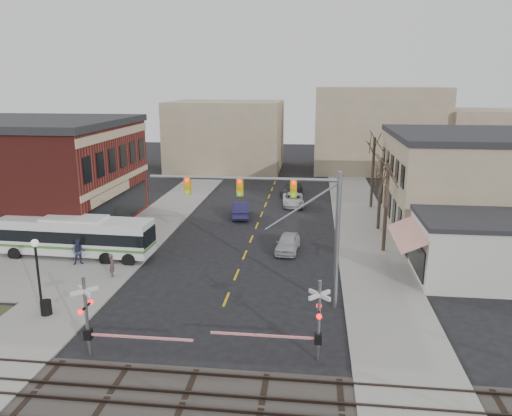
{
  "coord_description": "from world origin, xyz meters",
  "views": [
    {
      "loc": [
        5.04,
        -25.35,
        12.72
      ],
      "look_at": [
        0.77,
        10.8,
        3.5
      ],
      "focal_mm": 35.0,
      "sensor_mm": 36.0,
      "label": 1
    }
  ],
  "objects": [
    {
      "name": "pedestrian_far",
      "position": [
        -11.33,
        6.35,
        1.05
      ],
      "size": [
        1.12,
        1.02,
        1.86
      ],
      "primitive_type": "imported",
      "rotation": [
        0.0,
        0.0,
        0.42
      ],
      "color": "#2C2E4D",
      "rests_on": "sidewalk_west"
    },
    {
      "name": "ballast_strip",
      "position": [
        0.0,
        -8.0,
        0.03
      ],
      "size": [
        160.0,
        5.0,
        0.06
      ],
      "primitive_type": "cube",
      "color": "#332D28",
      "rests_on": "ground"
    },
    {
      "name": "rr_crossing_west",
      "position": [
        -4.97,
        -4.97,
        1.97
      ],
      "size": [
        5.6,
        1.36,
        4.0
      ],
      "color": "gray",
      "rests_on": "ground"
    },
    {
      "name": "car_b",
      "position": [
        -1.93,
        20.79,
        0.76
      ],
      "size": [
        2.26,
        4.79,
        1.52
      ],
      "primitive_type": "imported",
      "rotation": [
        0.0,
        0.0,
        3.29
      ],
      "color": "#1D1A42",
      "rests_on": "ground"
    },
    {
      "name": "ground",
      "position": [
        0.0,
        0.0,
        0.0
      ],
      "size": [
        160.0,
        160.0,
        0.0
      ],
      "primitive_type": "plane",
      "color": "black",
      "rests_on": "ground"
    },
    {
      "name": "sidewalk_east",
      "position": [
        9.5,
        20.0,
        0.06
      ],
      "size": [
        5.0,
        60.0,
        0.12
      ],
      "primitive_type": "cube",
      "color": "gray",
      "rests_on": "ground"
    },
    {
      "name": "car_d",
      "position": [
        2.51,
        31.19,
        0.66
      ],
      "size": [
        2.73,
        4.84,
        1.32
      ],
      "primitive_type": "imported",
      "rotation": [
        0.0,
        0.0,
        -0.2
      ],
      "color": "#38383C",
      "rests_on": "ground"
    },
    {
      "name": "tree_east_b",
      "position": [
        10.8,
        18.0,
        3.27
      ],
      "size": [
        0.28,
        0.28,
        6.3
      ],
      "color": "#382B21",
      "rests_on": "sidewalk_east"
    },
    {
      "name": "sidewalk_west",
      "position": [
        -9.5,
        20.0,
        0.06
      ],
      "size": [
        5.0,
        60.0,
        0.12
      ],
      "primitive_type": "cube",
      "color": "gray",
      "rests_on": "ground"
    },
    {
      "name": "traffic_signal_mast",
      "position": [
        3.51,
        1.71,
        5.78
      ],
      "size": [
        10.79,
        0.3,
        8.0
      ],
      "color": "gray",
      "rests_on": "ground"
    },
    {
      "name": "car_a",
      "position": [
        3.18,
        11.24,
        0.68
      ],
      "size": [
        1.93,
        4.11,
        1.36
      ],
      "primitive_type": "imported",
      "rotation": [
        0.0,
        0.0,
        -0.08
      ],
      "color": "#A9A9AE",
      "rests_on": "ground"
    },
    {
      "name": "transit_bus",
      "position": [
        -12.34,
        8.07,
        1.68
      ],
      "size": [
        11.54,
        2.94,
        2.95
      ],
      "color": "silver",
      "rests_on": "ground"
    },
    {
      "name": "tree_east_c",
      "position": [
        11.0,
        26.0,
        3.72
      ],
      "size": [
        0.28,
        0.28,
        7.2
      ],
      "color": "#382B21",
      "rests_on": "sidewalk_east"
    },
    {
      "name": "tree_east_a",
      "position": [
        10.5,
        12.0,
        3.5
      ],
      "size": [
        0.28,
        0.28,
        6.75
      ],
      "color": "#382B21",
      "rests_on": "sidewalk_east"
    },
    {
      "name": "tan_building",
      "position": [
        22.0,
        20.0,
        4.26
      ],
      "size": [
        20.3,
        15.3,
        8.5
      ],
      "color": "gray",
      "rests_on": "ground"
    },
    {
      "name": "car_c",
      "position": [
        2.92,
        25.99,
        0.64
      ],
      "size": [
        2.48,
        4.78,
        1.29
      ],
      "primitive_type": "imported",
      "rotation": [
        0.0,
        0.0,
        0.07
      ],
      "color": "silver",
      "rests_on": "ground"
    },
    {
      "name": "awning_shop",
      "position": [
        15.97,
        7.0,
        2.16
      ],
      "size": [
        9.74,
        6.2,
        4.3
      ],
      "color": "beige",
      "rests_on": "ground"
    },
    {
      "name": "street_lamp",
      "position": [
        -10.09,
        -0.92,
        3.15
      ],
      "size": [
        0.44,
        0.44,
        4.23
      ],
      "color": "black",
      "rests_on": "sidewalk_west"
    },
    {
      "name": "rail_tracks",
      "position": [
        0.0,
        -8.0,
        0.12
      ],
      "size": [
        160.0,
        3.91,
        0.14
      ],
      "color": "#2D231E",
      "rests_on": "ground"
    },
    {
      "name": "rr_crossing_east",
      "position": [
        5.02,
        -4.12,
        1.97
      ],
      "size": [
        5.6,
        1.36,
        4.0
      ],
      "color": "gray",
      "rests_on": "ground"
    },
    {
      "name": "trash_bin",
      "position": [
        -9.57,
        -1.36,
        0.53
      ],
      "size": [
        0.6,
        0.6,
        0.82
      ],
      "primitive_type": "cylinder",
      "color": "black",
      "rests_on": "sidewalk_west"
    },
    {
      "name": "pedestrian_near",
      "position": [
        -8.1,
        4.43,
        0.91
      ],
      "size": [
        0.52,
        0.66,
        1.59
      ],
      "primitive_type": "imported",
      "rotation": [
        0.0,
        0.0,
        1.85
      ],
      "color": "#4E403E",
      "rests_on": "sidewalk_west"
    }
  ]
}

